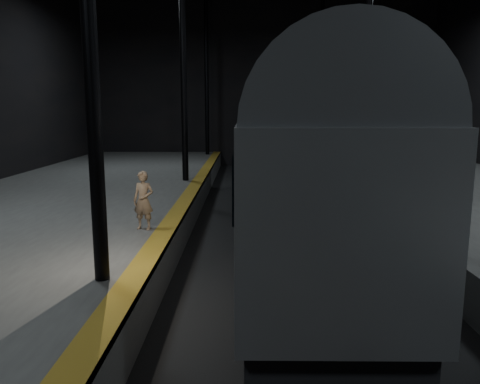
{
  "coord_description": "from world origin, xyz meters",
  "views": [
    {
      "loc": [
        -1.24,
        -11.99,
        4.0
      ],
      "look_at": [
        -1.36,
        -0.62,
        2.0
      ],
      "focal_mm": 35.0,
      "sensor_mm": 36.0,
      "label": 1
    }
  ],
  "objects": [
    {
      "name": "platform_left",
      "position": [
        -7.5,
        0.0,
        0.5
      ],
      "size": [
        9.0,
        43.8,
        1.0
      ],
      "primitive_type": "cube",
      "color": "#4A4A47",
      "rests_on": "ground"
    },
    {
      "name": "ground",
      "position": [
        0.0,
        0.0,
        0.0
      ],
      "size": [
        44.0,
        44.0,
        0.0
      ],
      "primitive_type": "plane",
      "color": "black",
      "rests_on": "ground"
    },
    {
      "name": "tactile_strip",
      "position": [
        -3.25,
        0.0,
        1.0
      ],
      "size": [
        0.5,
        43.8,
        0.01
      ],
      "primitive_type": "cube",
      "color": "olive",
      "rests_on": "platform_left"
    },
    {
      "name": "track",
      "position": [
        0.0,
        0.0,
        0.07
      ],
      "size": [
        2.4,
        43.0,
        0.24
      ],
      "color": "#3F3328",
      "rests_on": "ground"
    },
    {
      "name": "train",
      "position": [
        -0.0,
        2.65,
        2.8
      ],
      "size": [
        2.82,
        18.77,
        5.02
      ],
      "color": "#9B9DA3",
      "rests_on": "ground"
    },
    {
      "name": "woman",
      "position": [
        -3.8,
        -0.43,
        1.75
      ],
      "size": [
        0.62,
        0.48,
        1.49
      ],
      "primitive_type": "imported",
      "rotation": [
        0.0,
        0.0,
        -0.25
      ],
      "color": "#94775B",
      "rests_on": "platform_left"
    }
  ]
}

